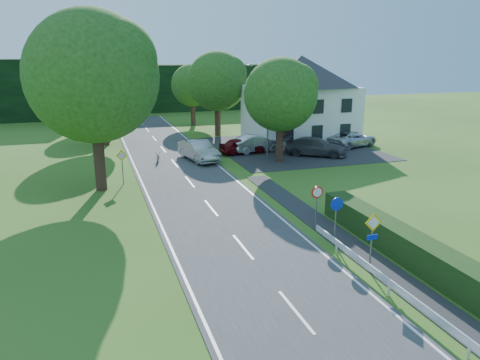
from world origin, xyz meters
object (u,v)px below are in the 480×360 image
object	(u,v)px
parked_car_red	(242,146)
parked_car_silver_a	(257,143)
parked_car_grey	(316,147)
parasol	(285,141)
streetlight	(266,106)
moving_car	(199,150)
parked_car_silver_b	(353,139)
motorcycle	(158,156)

from	to	relation	value
parked_car_red	parked_car_silver_a	size ratio (longest dim) A/B	0.86
parked_car_grey	parked_car_red	bearing A→B (deg)	100.73
parked_car_grey	parasol	bearing A→B (deg)	77.31
parked_car_red	parked_car_silver_a	bearing A→B (deg)	-85.78
parked_car_silver_a	parked_car_grey	distance (m)	5.43
streetlight	parked_car_silver_a	distance (m)	4.25
parasol	parked_car_grey	bearing A→B (deg)	-48.39
parked_car_red	parked_car_silver_a	distance (m)	1.51
moving_car	parked_car_silver_a	distance (m)	6.09
parked_car_grey	parasol	xyz separation A→B (m)	(-1.98, 2.23, 0.23)
streetlight	parasol	xyz separation A→B (m)	(2.46, 1.42, -3.41)
streetlight	parked_car_silver_a	size ratio (longest dim) A/B	1.65
parked_car_red	parked_car_silver_b	size ratio (longest dim) A/B	0.79
parked_car_red	parked_car_grey	bearing A→B (deg)	-119.91
parked_car_silver_a	parked_car_grey	xyz separation A→B (m)	(4.50, -3.03, -0.01)
streetlight	parked_car_grey	xyz separation A→B (m)	(4.44, -0.82, -3.63)
motorcycle	parked_car_red	size ratio (longest dim) A/B	0.41
parked_car_silver_b	motorcycle	bearing A→B (deg)	75.71
parked_car_silver_b	streetlight	bearing A→B (deg)	83.71
moving_car	motorcycle	size ratio (longest dim) A/B	3.04
parked_car_red	parked_car_grey	size ratio (longest dim) A/B	0.76
parked_car_grey	parasol	world-z (taller)	parasol
motorcycle	parasol	world-z (taller)	parasol
moving_car	parasol	world-z (taller)	parasol
parked_car_grey	parked_car_silver_b	size ratio (longest dim) A/B	1.03
parked_car_silver_a	parked_car_silver_b	xyz separation A→B (m)	(9.75, -0.44, -0.07)
motorcycle	parked_car_silver_b	bearing A→B (deg)	10.87
streetlight	motorcycle	xyz separation A→B (m)	(-9.26, 0.99, -3.98)
parked_car_grey	motorcycle	bearing A→B (deg)	118.18
motorcycle	parked_car_silver_a	xyz separation A→B (m)	(9.20, 1.22, 0.35)
parked_car_red	parked_car_silver_a	xyz separation A→B (m)	(1.48, 0.24, 0.09)
parasol	motorcycle	bearing A→B (deg)	-177.92
streetlight	motorcycle	bearing A→B (deg)	173.89
streetlight	parasol	distance (m)	4.43
motorcycle	parked_car_silver_a	bearing A→B (deg)	16.06
motorcycle	parked_car_silver_a	distance (m)	9.29
streetlight	parked_car_silver_b	world-z (taller)	streetlight
streetlight	parked_car_red	world-z (taller)	streetlight
motorcycle	parked_car_grey	size ratio (longest dim) A/B	0.31
motorcycle	parked_car_silver_b	size ratio (longest dim) A/B	0.32
moving_car	motorcycle	distance (m)	3.44
streetlight	motorcycle	world-z (taller)	streetlight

